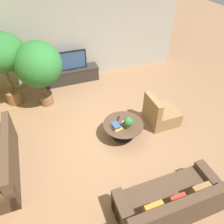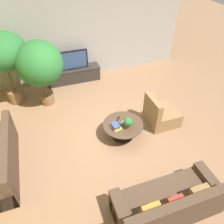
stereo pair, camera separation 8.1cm
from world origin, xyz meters
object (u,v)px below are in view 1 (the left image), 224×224
object	(u,v)px
coffee_table	(123,128)
armchair_wicker	(160,114)
couch_near_entry	(171,202)
potted_plant_tabletop	(128,122)
television	(70,61)
potted_palm_tall	(0,55)
potted_palm_corner	(38,65)
media_console	(72,75)

from	to	relation	value
coffee_table	armchair_wicker	world-z (taller)	armchair_wicker
couch_near_entry	potted_plant_tabletop	distance (m)	1.99
television	potted_palm_tall	world-z (taller)	potted_palm_tall
couch_near_entry	potted_palm_corner	xyz separation A→B (m)	(-1.71, 4.21, 1.01)
couch_near_entry	potted_plant_tabletop	xyz separation A→B (m)	(0.00, 1.97, 0.29)
potted_palm_tall	potted_plant_tabletop	distance (m)	3.85
media_console	coffee_table	world-z (taller)	media_console
couch_near_entry	potted_palm_tall	xyz separation A→B (m)	(-2.60, 4.63, 1.28)
potted_palm_corner	potted_plant_tabletop	bearing A→B (deg)	-52.63
potted_palm_tall	media_console	bearing A→B (deg)	17.06
coffee_table	potted_palm_tall	bearing A→B (deg)	135.34
television	coffee_table	world-z (taller)	television
potted_plant_tabletop	media_console	bearing A→B (deg)	102.07
potted_palm_corner	television	bearing A→B (deg)	44.40
coffee_table	potted_palm_corner	distance (m)	2.85
television	coffee_table	bearing A→B (deg)	-78.48
media_console	armchair_wicker	xyz separation A→B (m)	(1.78, -2.95, 0.02)
coffee_table	potted_plant_tabletop	size ratio (longest dim) A/B	3.45
potted_palm_tall	potted_plant_tabletop	xyz separation A→B (m)	(2.60, -2.65, -0.99)
television	potted_plant_tabletop	distance (m)	3.32
media_console	armchair_wicker	world-z (taller)	armchair_wicker
couch_near_entry	television	bearing A→B (deg)	-82.46
media_console	potted_palm_corner	bearing A→B (deg)	-135.55
coffee_table	potted_palm_corner	world-z (taller)	potted_palm_corner
armchair_wicker	potted_palm_corner	distance (m)	3.56
potted_palm_tall	television	bearing A→B (deg)	17.02
armchair_wicker	potted_palm_tall	world-z (taller)	potted_palm_tall
media_console	potted_palm_corner	size ratio (longest dim) A/B	0.94
coffee_table	potted_palm_tall	world-z (taller)	potted_palm_tall
coffee_table	potted_palm_corner	xyz separation A→B (m)	(-1.65, 2.09, 1.01)
coffee_table	couch_near_entry	xyz separation A→B (m)	(0.06, -2.12, -0.00)
couch_near_entry	potted_palm_corner	world-z (taller)	potted_palm_corner
armchair_wicker	potted_plant_tabletop	size ratio (longest dim) A/B	2.95
armchair_wicker	potted_plant_tabletop	distance (m)	1.17
couch_near_entry	armchair_wicker	distance (m)	2.51
potted_plant_tabletop	armchair_wicker	bearing A→B (deg)	14.91
potted_palm_tall	potted_palm_corner	world-z (taller)	potted_palm_tall
television	potted_plant_tabletop	xyz separation A→B (m)	(0.69, -3.24, -0.22)
potted_palm_tall	potted_plant_tabletop	world-z (taller)	potted_palm_tall
media_console	potted_plant_tabletop	size ratio (longest dim) A/B	6.29
media_console	armchair_wicker	size ratio (longest dim) A/B	2.13
media_console	potted_palm_corner	xyz separation A→B (m)	(-1.02, -1.00, 1.05)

